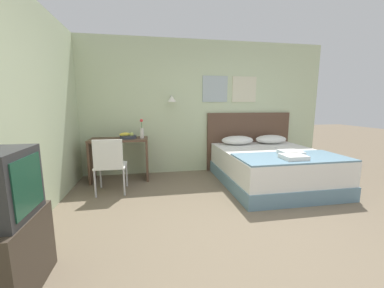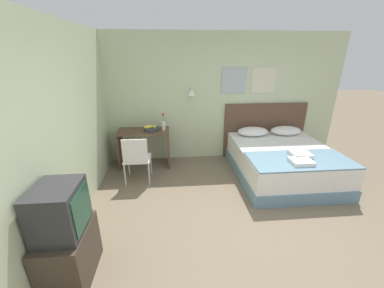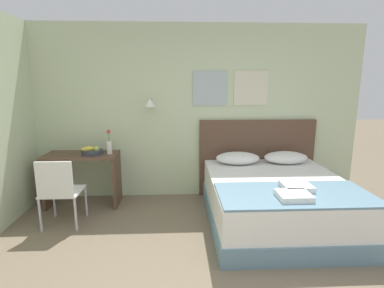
# 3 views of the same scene
# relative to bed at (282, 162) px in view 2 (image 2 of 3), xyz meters

# --- Properties ---
(ground_plane) EXTENTS (24.00, 24.00, 0.00)m
(ground_plane) POSITION_rel_bed_xyz_m (-1.11, -1.53, -0.29)
(ground_plane) COLOR #756651
(wall_back) EXTENTS (5.40, 0.31, 2.65)m
(wall_back) POSITION_rel_bed_xyz_m (-1.10, 1.08, 1.04)
(wall_back) COLOR beige
(wall_back) RESTS_ON ground_plane
(wall_left) EXTENTS (0.06, 5.58, 2.65)m
(wall_left) POSITION_rel_bed_xyz_m (-3.44, -1.74, 1.03)
(wall_left) COLOR beige
(wall_left) RESTS_ON ground_plane
(bed) EXTENTS (1.71, 1.97, 0.59)m
(bed) POSITION_rel_bed_xyz_m (0.00, 0.00, 0.00)
(bed) COLOR #66899E
(bed) RESTS_ON ground_plane
(headboard) EXTENTS (1.83, 0.06, 1.22)m
(headboard) POSITION_rel_bed_xyz_m (0.00, 1.02, 0.31)
(headboard) COLOR brown
(headboard) RESTS_ON ground_plane
(pillow_left) EXTENTS (0.65, 0.42, 0.17)m
(pillow_left) POSITION_rel_bed_xyz_m (-0.36, 0.73, 0.39)
(pillow_left) COLOR white
(pillow_left) RESTS_ON bed
(pillow_right) EXTENTS (0.65, 0.42, 0.17)m
(pillow_right) POSITION_rel_bed_xyz_m (0.36, 0.73, 0.39)
(pillow_right) COLOR white
(pillow_right) RESTS_ON bed
(throw_blanket) EXTENTS (1.66, 0.79, 0.02)m
(throw_blanket) POSITION_rel_bed_xyz_m (0.00, -0.57, 0.31)
(throw_blanket) COLOR #66899E
(throw_blanket) RESTS_ON bed
(folded_towel_near_foot) EXTENTS (0.31, 0.31, 0.06)m
(folded_towel_near_foot) POSITION_rel_bed_xyz_m (0.07, -0.43, 0.35)
(folded_towel_near_foot) COLOR white
(folded_towel_near_foot) RESTS_ON throw_blanket
(folded_towel_mid_bed) EXTENTS (0.33, 0.29, 0.06)m
(folded_towel_mid_bed) POSITION_rel_bed_xyz_m (-0.07, -0.71, 0.35)
(folded_towel_mid_bed) COLOR white
(folded_towel_mid_bed) RESTS_ON throw_blanket
(desk) EXTENTS (1.03, 0.51, 0.78)m
(desk) POSITION_rel_bed_xyz_m (-2.65, 0.71, 0.23)
(desk) COLOR brown
(desk) RESTS_ON ground_plane
(desk_chair) EXTENTS (0.46, 0.46, 0.88)m
(desk_chair) POSITION_rel_bed_xyz_m (-2.72, -0.00, 0.22)
(desk_chair) COLOR white
(desk_chair) RESTS_ON ground_plane
(fruit_bowl) EXTENTS (0.31, 0.30, 0.11)m
(fruit_bowl) POSITION_rel_bed_xyz_m (-2.49, 0.70, 0.52)
(fruit_bowl) COLOR #333842
(fruit_bowl) RESTS_ON desk
(flower_vase) EXTENTS (0.07, 0.07, 0.35)m
(flower_vase) POSITION_rel_bed_xyz_m (-2.24, 0.69, 0.61)
(flower_vase) COLOR silver
(flower_vase) RESTS_ON desk
(tv_stand) EXTENTS (0.43, 0.64, 0.59)m
(tv_stand) POSITION_rel_bed_xyz_m (-3.17, -1.92, -0.00)
(tv_stand) COLOR #3D3328
(tv_stand) RESTS_ON ground_plane
(television) EXTENTS (0.42, 0.49, 0.51)m
(television) POSITION_rel_bed_xyz_m (-3.17, -1.92, 0.55)
(television) COLOR #2D2D30
(television) RESTS_ON tv_stand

